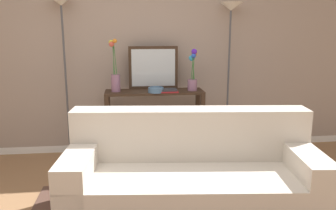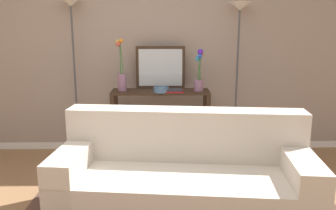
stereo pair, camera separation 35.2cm
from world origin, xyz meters
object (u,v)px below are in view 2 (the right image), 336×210
object	(u,v)px
floor_lamp_right	(239,36)
vase_short_flowers	(199,74)
floor_lamp_left	(72,33)
wall_mirror	(161,68)
couch	(184,180)
console_table	(161,112)
book_row_under_console	(136,153)
vase_tall_flowers	(122,74)
book_stack	(174,91)
fruit_bowl	(161,90)

from	to	relation	value
floor_lamp_right	vase_short_flowers	xyz separation A→B (m)	(-0.48, -0.14, -0.44)
floor_lamp_left	wall_mirror	xyz separation A→B (m)	(1.05, 0.03, -0.41)
couch	console_table	bearing A→B (deg)	98.65
book_row_under_console	console_table	bearing A→B (deg)	0.00
floor_lamp_right	vase_tall_flowers	world-z (taller)	floor_lamp_right
couch	floor_lamp_right	distance (m)	2.03
console_table	vase_short_flowers	world-z (taller)	vase_short_flowers
console_table	wall_mirror	world-z (taller)	wall_mirror
couch	book_stack	world-z (taller)	book_stack
wall_mirror	floor_lamp_left	bearing A→B (deg)	-178.43
console_table	book_stack	xyz separation A→B (m)	(0.17, -0.10, 0.29)
floor_lamp_left	floor_lamp_right	bearing A→B (deg)	-0.00
floor_lamp_right	wall_mirror	world-z (taller)	floor_lamp_right
console_table	vase_tall_flowers	world-z (taller)	vase_tall_flowers
floor_lamp_left	vase_short_flowers	bearing A→B (deg)	-5.29
floor_lamp_left	couch	bearing A→B (deg)	-49.76
wall_mirror	book_row_under_console	distance (m)	1.11
console_table	floor_lamp_right	distance (m)	1.32
wall_mirror	vase_tall_flowers	world-z (taller)	vase_tall_flowers
wall_mirror	vase_short_flowers	distance (m)	0.49
couch	floor_lamp_left	distance (m)	2.29
vase_tall_flowers	vase_short_flowers	bearing A→B (deg)	-1.62
floor_lamp_right	wall_mirror	xyz separation A→B (m)	(-0.94, 0.03, -0.38)
console_table	vase_short_flowers	xyz separation A→B (m)	(0.46, -0.02, 0.47)
console_table	couch	bearing A→B (deg)	-81.35
floor_lamp_left	vase_short_flowers	size ratio (longest dim) A/B	3.86
console_table	book_row_under_console	size ratio (longest dim) A/B	3.49
vase_tall_flowers	book_row_under_console	world-z (taller)	vase_tall_flowers
floor_lamp_left	fruit_bowl	distance (m)	1.26
couch	floor_lamp_right	bearing A→B (deg)	63.69
vase_short_flowers	floor_lamp_left	bearing A→B (deg)	174.71
wall_mirror	book_row_under_console	world-z (taller)	wall_mirror
wall_mirror	fruit_bowl	world-z (taller)	wall_mirror
vase_tall_flowers	wall_mirror	bearing A→B (deg)	17.07
vase_short_flowers	book_stack	size ratio (longest dim) A/B	2.45
vase_tall_flowers	vase_short_flowers	distance (m)	0.93
vase_tall_flowers	fruit_bowl	xyz separation A→B (m)	(0.47, -0.11, -0.17)
couch	wall_mirror	bearing A→B (deg)	97.81
couch	vase_short_flowers	xyz separation A→B (m)	(0.25, 1.35, 0.73)
fruit_bowl	couch	bearing A→B (deg)	-81.06
couch	book_stack	distance (m)	1.38
console_table	floor_lamp_left	bearing A→B (deg)	173.73
floor_lamp_left	wall_mirror	bearing A→B (deg)	1.57
vase_short_flowers	console_table	bearing A→B (deg)	176.97
floor_lamp_left	vase_tall_flowers	distance (m)	0.76
vase_tall_flowers	book_stack	world-z (taller)	vase_tall_flowers
wall_mirror	vase_short_flowers	world-z (taller)	wall_mirror
floor_lamp_right	vase_tall_flowers	xyz separation A→B (m)	(-1.41, -0.11, -0.43)
couch	floor_lamp_right	world-z (taller)	floor_lamp_right
vase_tall_flowers	console_table	bearing A→B (deg)	-0.21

